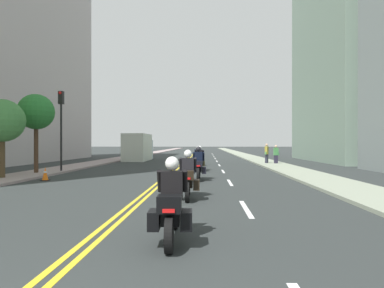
{
  "coord_description": "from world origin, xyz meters",
  "views": [
    {
      "loc": [
        2.12,
        -1.04,
        1.81
      ],
      "look_at": [
        1.3,
        17.95,
        1.78
      ],
      "focal_mm": 30.37,
      "sensor_mm": 36.0,
      "label": 1
    }
  ],
  "objects_px": {
    "traffic_light_near": "(61,117)",
    "motorcycle_1": "(188,179)",
    "traffic_cone_0": "(45,174)",
    "street_tree_0": "(2,121)",
    "motorcycle_2": "(198,166)",
    "motorcycle_4": "(198,158)",
    "pedestrian_0": "(267,154)",
    "motorcycle_3": "(199,161)",
    "street_tree_1": "(36,113)",
    "parked_truck": "(139,148)",
    "motorcycle_0": "(172,207)",
    "pedestrian_1": "(276,155)"
  },
  "relations": [
    {
      "from": "pedestrian_1",
      "to": "motorcycle_1",
      "type": "bearing_deg",
      "value": -130.2
    },
    {
      "from": "traffic_cone_0",
      "to": "street_tree_0",
      "type": "relative_size",
      "value": 0.16
    },
    {
      "from": "motorcycle_0",
      "to": "motorcycle_1",
      "type": "height_order",
      "value": "motorcycle_1"
    },
    {
      "from": "motorcycle_1",
      "to": "pedestrian_1",
      "type": "relative_size",
      "value": 1.32
    },
    {
      "from": "motorcycle_4",
      "to": "pedestrian_0",
      "type": "distance_m",
      "value": 6.31
    },
    {
      "from": "street_tree_0",
      "to": "motorcycle_1",
      "type": "bearing_deg",
      "value": -27.87
    },
    {
      "from": "pedestrian_0",
      "to": "parked_truck",
      "type": "distance_m",
      "value": 13.8
    },
    {
      "from": "traffic_light_near",
      "to": "parked_truck",
      "type": "relative_size",
      "value": 0.78
    },
    {
      "from": "pedestrian_1",
      "to": "street_tree_0",
      "type": "bearing_deg",
      "value": -162.01
    },
    {
      "from": "motorcycle_4",
      "to": "traffic_cone_0",
      "type": "distance_m",
      "value": 12.79
    },
    {
      "from": "motorcycle_0",
      "to": "parked_truck",
      "type": "bearing_deg",
      "value": 100.76
    },
    {
      "from": "motorcycle_3",
      "to": "traffic_light_near",
      "type": "bearing_deg",
      "value": -166.16
    },
    {
      "from": "motorcycle_0",
      "to": "motorcycle_1",
      "type": "bearing_deg",
      "value": 87.32
    },
    {
      "from": "motorcycle_1",
      "to": "street_tree_1",
      "type": "distance_m",
      "value": 12.48
    },
    {
      "from": "motorcycle_0",
      "to": "street_tree_1",
      "type": "relative_size",
      "value": 0.46
    },
    {
      "from": "motorcycle_0",
      "to": "parked_truck",
      "type": "distance_m",
      "value": 29.09
    },
    {
      "from": "traffic_light_near",
      "to": "motorcycle_1",
      "type": "bearing_deg",
      "value": -47.4
    },
    {
      "from": "motorcycle_2",
      "to": "traffic_cone_0",
      "type": "xyz_separation_m",
      "value": [
        -7.47,
        -0.47,
        -0.35
      ]
    },
    {
      "from": "motorcycle_1",
      "to": "motorcycle_2",
      "type": "distance_m",
      "value": 5.35
    },
    {
      "from": "traffic_light_near",
      "to": "parked_truck",
      "type": "xyz_separation_m",
      "value": [
        1.8,
        14.57,
        -2.2
      ]
    },
    {
      "from": "pedestrian_0",
      "to": "street_tree_0",
      "type": "relative_size",
      "value": 0.45
    },
    {
      "from": "street_tree_0",
      "to": "motorcycle_3",
      "type": "bearing_deg",
      "value": 30.68
    },
    {
      "from": "motorcycle_1",
      "to": "motorcycle_0",
      "type": "bearing_deg",
      "value": -92.3
    },
    {
      "from": "motorcycle_4",
      "to": "traffic_light_near",
      "type": "height_order",
      "value": "traffic_light_near"
    },
    {
      "from": "traffic_cone_0",
      "to": "street_tree_1",
      "type": "xyz_separation_m",
      "value": [
        -2.03,
        2.94,
        3.28
      ]
    },
    {
      "from": "street_tree_1",
      "to": "motorcycle_0",
      "type": "bearing_deg",
      "value": -53.49
    },
    {
      "from": "motorcycle_4",
      "to": "traffic_cone_0",
      "type": "height_order",
      "value": "motorcycle_4"
    },
    {
      "from": "motorcycle_3",
      "to": "motorcycle_4",
      "type": "bearing_deg",
      "value": 95.89
    },
    {
      "from": "street_tree_0",
      "to": "street_tree_1",
      "type": "bearing_deg",
      "value": 85.94
    },
    {
      "from": "pedestrian_1",
      "to": "motorcycle_0",
      "type": "bearing_deg",
      "value": -126.14
    },
    {
      "from": "motorcycle_3",
      "to": "pedestrian_1",
      "type": "xyz_separation_m",
      "value": [
        6.39,
        6.53,
        0.19
      ]
    },
    {
      "from": "motorcycle_0",
      "to": "traffic_light_near",
      "type": "bearing_deg",
      "value": 118.97
    },
    {
      "from": "motorcycle_3",
      "to": "street_tree_1",
      "type": "height_order",
      "value": "street_tree_1"
    },
    {
      "from": "motorcycle_4",
      "to": "motorcycle_3",
      "type": "bearing_deg",
      "value": -84.64
    },
    {
      "from": "motorcycle_4",
      "to": "traffic_cone_0",
      "type": "relative_size",
      "value": 3.27
    },
    {
      "from": "street_tree_1",
      "to": "motorcycle_2",
      "type": "bearing_deg",
      "value": -14.58
    },
    {
      "from": "motorcycle_2",
      "to": "traffic_cone_0",
      "type": "height_order",
      "value": "motorcycle_2"
    },
    {
      "from": "motorcycle_1",
      "to": "street_tree_0",
      "type": "bearing_deg",
      "value": 150.27
    },
    {
      "from": "motorcycle_1",
      "to": "street_tree_1",
      "type": "bearing_deg",
      "value": 138.0
    },
    {
      "from": "traffic_light_near",
      "to": "street_tree_1",
      "type": "bearing_deg",
      "value": -124.55
    },
    {
      "from": "motorcycle_2",
      "to": "parked_truck",
      "type": "height_order",
      "value": "parked_truck"
    },
    {
      "from": "traffic_light_near",
      "to": "street_tree_0",
      "type": "distance_m",
      "value": 4.28
    },
    {
      "from": "motorcycle_0",
      "to": "street_tree_1",
      "type": "distance_m",
      "value": 15.8
    },
    {
      "from": "motorcycle_1",
      "to": "motorcycle_2",
      "type": "bearing_deg",
      "value": 85.69
    },
    {
      "from": "parked_truck",
      "to": "motorcycle_1",
      "type": "bearing_deg",
      "value": -74.48
    },
    {
      "from": "motorcycle_0",
      "to": "motorcycle_3",
      "type": "distance_m",
      "value": 15.39
    },
    {
      "from": "motorcycle_0",
      "to": "pedestrian_1",
      "type": "distance_m",
      "value": 22.88
    },
    {
      "from": "motorcycle_3",
      "to": "street_tree_0",
      "type": "height_order",
      "value": "street_tree_0"
    },
    {
      "from": "motorcycle_1",
      "to": "street_tree_1",
      "type": "relative_size",
      "value": 0.47
    },
    {
      "from": "motorcycle_2",
      "to": "street_tree_0",
      "type": "height_order",
      "value": "street_tree_0"
    }
  ]
}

